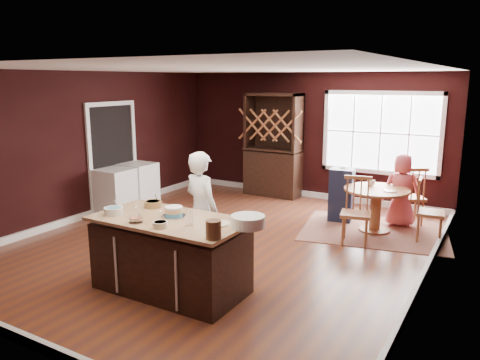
% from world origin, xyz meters
% --- Properties ---
extents(room_shell, '(7.00, 7.00, 7.00)m').
position_xyz_m(room_shell, '(0.00, 0.00, 1.35)').
color(room_shell, brown).
rests_on(room_shell, ground).
extents(window, '(2.36, 0.10, 1.66)m').
position_xyz_m(window, '(1.50, 3.47, 1.50)').
color(window, white).
rests_on(window, room_shell).
extents(doorway, '(0.08, 1.26, 2.13)m').
position_xyz_m(doorway, '(-2.97, 0.60, 1.02)').
color(doorway, white).
rests_on(doorway, room_shell).
extents(kitchen_island, '(1.89, 0.99, 0.92)m').
position_xyz_m(kitchen_island, '(0.33, -1.77, 0.44)').
color(kitchen_island, '#321D12').
rests_on(kitchen_island, ground).
extents(dining_table, '(1.09, 1.09, 0.75)m').
position_xyz_m(dining_table, '(1.90, 1.78, 0.53)').
color(dining_table, brown).
rests_on(dining_table, ground).
extents(baker, '(0.68, 0.54, 1.62)m').
position_xyz_m(baker, '(0.25, -0.99, 0.81)').
color(baker, white).
rests_on(baker, ground).
extents(layer_cake, '(0.30, 0.30, 0.12)m').
position_xyz_m(layer_cake, '(0.33, -1.69, 0.98)').
color(layer_cake, white).
rests_on(layer_cake, kitchen_island).
extents(bowl_blue, '(0.23, 0.23, 0.09)m').
position_xyz_m(bowl_blue, '(-0.37, -1.99, 0.96)').
color(bowl_blue, white).
rests_on(bowl_blue, kitchen_island).
extents(bowl_yellow, '(0.22, 0.22, 0.08)m').
position_xyz_m(bowl_yellow, '(-0.17, -1.49, 0.96)').
color(bowl_yellow, tan).
rests_on(bowl_yellow, kitchen_island).
extents(bowl_pink, '(0.16, 0.16, 0.06)m').
position_xyz_m(bowl_pink, '(0.10, -2.10, 0.95)').
color(bowl_pink, silver).
rests_on(bowl_pink, kitchen_island).
extents(bowl_olive, '(0.18, 0.18, 0.07)m').
position_xyz_m(bowl_olive, '(0.46, -2.10, 0.95)').
color(bowl_olive, beige).
rests_on(bowl_olive, kitchen_island).
extents(drinking_glass, '(0.08, 0.08, 0.17)m').
position_xyz_m(drinking_glass, '(0.70, -1.88, 1.00)').
color(drinking_glass, silver).
rests_on(drinking_glass, kitchen_island).
extents(dinner_plate, '(0.27, 0.27, 0.02)m').
position_xyz_m(dinner_plate, '(0.96, -1.68, 0.93)').
color(dinner_plate, beige).
rests_on(dinner_plate, kitchen_island).
extents(white_tub, '(0.39, 0.39, 0.13)m').
position_xyz_m(white_tub, '(1.31, -1.60, 0.99)').
color(white_tub, white).
rests_on(white_tub, kitchen_island).
extents(stoneware_crock, '(0.17, 0.17, 0.20)m').
position_xyz_m(stoneware_crock, '(1.19, -2.12, 1.02)').
color(stoneware_crock, '#452D17').
rests_on(stoneware_crock, kitchen_island).
extents(rug, '(2.68, 2.25, 0.01)m').
position_xyz_m(rug, '(1.90, 1.78, 0.01)').
color(rug, brown).
rests_on(rug, ground).
extents(chair_east, '(0.47, 0.48, 1.04)m').
position_xyz_m(chair_east, '(2.78, 1.73, 0.52)').
color(chair_east, olive).
rests_on(chair_east, ground).
extents(chair_south, '(0.54, 0.52, 1.08)m').
position_xyz_m(chair_south, '(1.79, 0.99, 0.54)').
color(chair_south, brown).
rests_on(chair_south, ground).
extents(chair_north, '(0.60, 0.60, 1.07)m').
position_xyz_m(chair_north, '(2.32, 2.51, 0.54)').
color(chair_north, '#945E20').
rests_on(chair_north, ground).
extents(seated_woman, '(0.72, 0.56, 1.30)m').
position_xyz_m(seated_woman, '(2.20, 2.31, 0.65)').
color(seated_woman, '#C8525B').
rests_on(seated_woman, ground).
extents(high_chair, '(0.47, 0.47, 1.02)m').
position_xyz_m(high_chair, '(1.19, 2.11, 0.51)').
color(high_chair, '#1B2843').
rests_on(high_chair, ground).
extents(toddler, '(0.18, 0.14, 0.26)m').
position_xyz_m(toddler, '(1.15, 2.13, 0.81)').
color(toddler, '#8CA5BF').
rests_on(toddler, high_chair).
extents(table_plate, '(0.22, 0.22, 0.02)m').
position_xyz_m(table_plate, '(2.14, 1.69, 0.76)').
color(table_plate, beige).
rests_on(table_plate, dining_table).
extents(table_cup, '(0.16, 0.16, 0.10)m').
position_xyz_m(table_cup, '(1.75, 1.97, 0.80)').
color(table_cup, white).
rests_on(table_cup, dining_table).
extents(hutch, '(1.23, 0.51, 2.26)m').
position_xyz_m(hutch, '(-0.76, 3.22, 1.13)').
color(hutch, black).
rests_on(hutch, ground).
extents(washer, '(0.62, 0.60, 0.89)m').
position_xyz_m(washer, '(-2.64, 0.28, 0.45)').
color(washer, silver).
rests_on(washer, ground).
extents(dryer, '(0.62, 0.60, 0.90)m').
position_xyz_m(dryer, '(-2.64, 0.92, 0.45)').
color(dryer, silver).
rests_on(dryer, ground).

